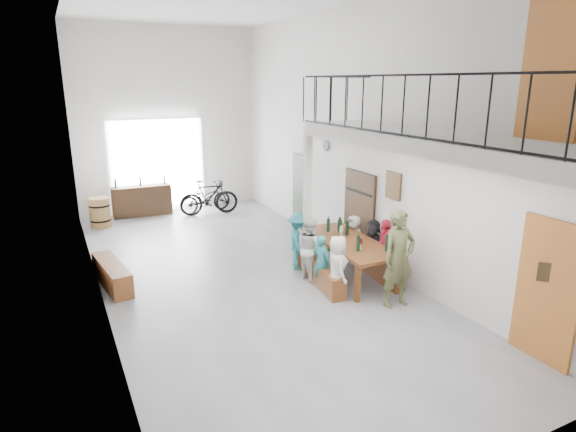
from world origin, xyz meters
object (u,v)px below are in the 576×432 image
bench_inner (320,273)px  tasting_table (349,245)px  oak_barrel (100,212)px  serving_counter (142,201)px  host_standing (399,258)px  bicycle_near (206,198)px  side_bench (112,274)px

bench_inner → tasting_table: bearing=9.2°
oak_barrel → serving_counter: (1.26, 0.75, 0.03)m
bench_inner → host_standing: bearing=-55.1°
tasting_table → host_standing: size_ratio=1.44×
tasting_table → host_standing: host_standing is taller
tasting_table → serving_counter: 7.37m
bicycle_near → host_standing: bearing=178.0°
serving_counter → bicycle_near: size_ratio=1.02×
side_bench → tasting_table: bearing=-21.1°
host_standing → bench_inner: bearing=118.1°
side_bench → serving_counter: bearing=73.5°
tasting_table → side_bench: bearing=162.1°
oak_barrel → serving_counter: 1.47m
bench_inner → serving_counter: size_ratio=1.09×
oak_barrel → bicycle_near: bearing=4.4°
bench_inner → serving_counter: bearing=116.0°
serving_counter → host_standing: (2.97, -8.23, 0.44)m
bench_inner → serving_counter: 7.15m
tasting_table → bicycle_near: (-1.09, 6.26, -0.27)m
oak_barrel → serving_counter: bearing=30.6°
side_bench → serving_counter: 5.29m
side_bench → serving_counter: size_ratio=0.99×
serving_counter → host_standing: 8.76m
side_bench → bicycle_near: size_ratio=1.01×
serving_counter → bicycle_near: serving_counter is taller
bench_inner → bicycle_near: 6.30m
host_standing → bicycle_near: size_ratio=1.06×
oak_barrel → serving_counter: serving_counter is taller
host_standing → bicycle_near: bearing=99.5°
tasting_table → bicycle_near: 6.36m
bicycle_near → tasting_table: bearing=179.3°
side_bench → host_standing: bearing=-35.2°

